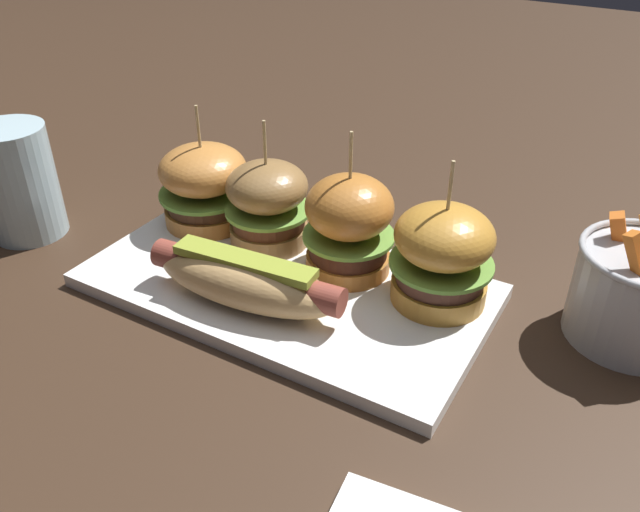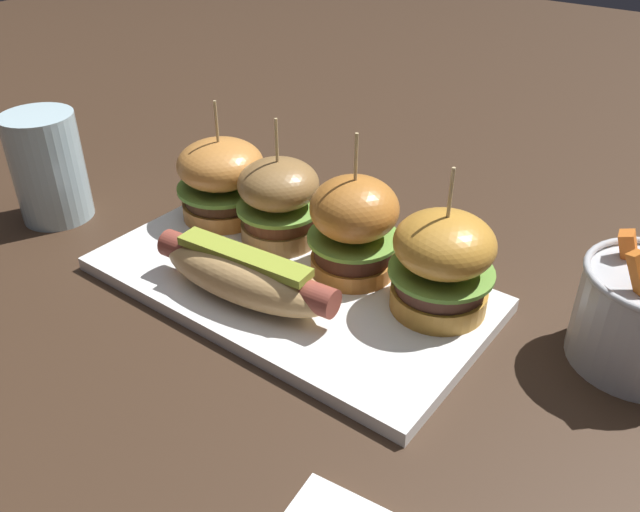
# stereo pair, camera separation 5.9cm
# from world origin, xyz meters

# --- Properties ---
(ground_plane) EXTENTS (3.00, 3.00, 0.00)m
(ground_plane) POSITION_xyz_m (0.00, 0.00, 0.00)
(ground_plane) COLOR #382619
(platter_main) EXTENTS (0.39, 0.21, 0.01)m
(platter_main) POSITION_xyz_m (0.00, 0.00, 0.01)
(platter_main) COLOR white
(platter_main) RESTS_ON ground
(hot_dog) EXTENTS (0.19, 0.07, 0.05)m
(hot_dog) POSITION_xyz_m (-0.01, -0.05, 0.04)
(hot_dog) COLOR tan
(hot_dog) RESTS_ON platter_main
(slider_far_left) EXTENTS (0.10, 0.10, 0.13)m
(slider_far_left) POSITION_xyz_m (-0.14, 0.05, 0.06)
(slider_far_left) COLOR #C57E39
(slider_far_left) RESTS_ON platter_main
(slider_center_left) EXTENTS (0.09, 0.09, 0.13)m
(slider_center_left) POSITION_xyz_m (-0.05, 0.05, 0.06)
(slider_center_left) COLOR olive
(slider_center_left) RESTS_ON platter_main
(slider_center_right) EXTENTS (0.09, 0.09, 0.14)m
(slider_center_right) POSITION_xyz_m (0.04, 0.05, 0.06)
(slider_center_right) COLOR #BB722E
(slider_center_right) RESTS_ON platter_main
(slider_far_right) EXTENTS (0.09, 0.09, 0.14)m
(slider_far_right) POSITION_xyz_m (0.14, 0.05, 0.06)
(slider_far_right) COLOR #C68832
(slider_far_right) RESTS_ON platter_main
(water_glass) EXTENTS (0.08, 0.08, 0.12)m
(water_glass) POSITION_xyz_m (-0.31, -0.05, 0.06)
(water_glass) COLOR silver
(water_glass) RESTS_ON ground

